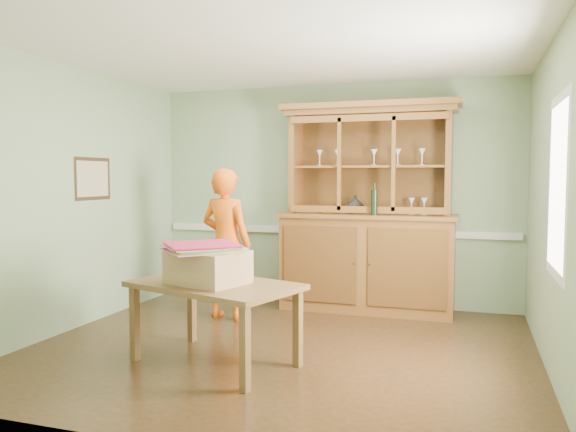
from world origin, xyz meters
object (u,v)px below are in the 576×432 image
(person, at_px, (226,244))
(dining_table, at_px, (215,292))
(china_hutch, at_px, (367,239))
(cardboard_box, at_px, (208,267))

(person, bearing_deg, dining_table, 120.61)
(dining_table, height_order, person, person)
(dining_table, relative_size, person, 0.94)
(china_hutch, height_order, cardboard_box, china_hutch)
(china_hutch, bearing_deg, cardboard_box, -111.44)
(cardboard_box, bearing_deg, person, 108.73)
(cardboard_box, height_order, person, person)
(china_hutch, xyz_separation_m, person, (-1.42, -0.88, -0.01))
(dining_table, xyz_separation_m, person, (-0.53, 1.42, 0.23))
(cardboard_box, distance_m, person, 1.55)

